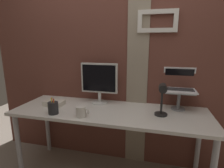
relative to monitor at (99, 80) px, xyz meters
name	(u,v)px	position (x,y,z in m)	size (l,w,h in m)	color
brick_wall_back	(120,50)	(0.20, 0.18, 0.32)	(3.18, 0.16, 2.66)	brown
desk	(110,117)	(0.17, -0.20, -0.34)	(1.95, 0.63, 0.75)	silver
monitor	(99,80)	(0.00, 0.00, 0.00)	(0.41, 0.18, 0.45)	silver
laptop_stand	(179,97)	(0.84, 0.00, -0.13)	(0.28, 0.22, 0.19)	gray
laptop	(179,84)	(0.84, 0.07, -0.01)	(0.31, 0.26, 0.22)	white
desk_lamp	(162,97)	(0.67, -0.25, -0.07)	(0.12, 0.20, 0.32)	black
pen_cup	(53,108)	(-0.33, -0.41, -0.20)	(0.10, 0.10, 0.16)	#262628
coffee_mug	(81,111)	(-0.04, -0.41, -0.21)	(0.13, 0.09, 0.10)	silver
paper_clutter_stack	(54,103)	(-0.45, -0.20, -0.24)	(0.20, 0.14, 0.05)	silver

